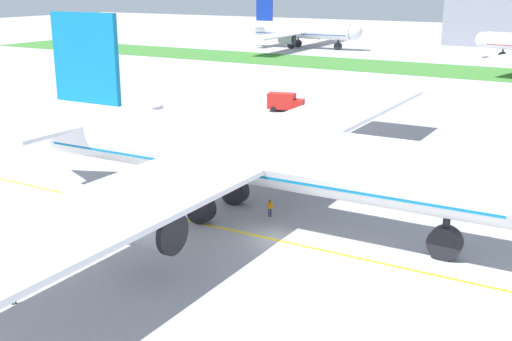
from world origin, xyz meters
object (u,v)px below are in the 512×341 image
airliner_foreground (244,154)px  service_truck_fuel_bowser (285,102)px  ground_crew_wingwalker_port (13,290)px  ground_crew_marshaller_front (270,207)px  parked_airliner_far_left (301,31)px

airliner_foreground → service_truck_fuel_bowser: bearing=113.8°
airliner_foreground → ground_crew_wingwalker_port: (-4.63, -21.52, -4.94)m
ground_crew_wingwalker_port → airliner_foreground: bearing=77.8°
ground_crew_marshaller_front → parked_airliner_far_left: (-66.63, 138.82, 4.55)m
airliner_foreground → ground_crew_marshaller_front: size_ratio=54.73×
airliner_foreground → ground_crew_wingwalker_port: bearing=-102.2°
ground_crew_wingwalker_port → ground_crew_marshaller_front: size_ratio=1.08×
airliner_foreground → ground_crew_marshaller_front: 5.52m
ground_crew_wingwalker_port → parked_airliner_far_left: 172.69m
ground_crew_wingwalker_port → parked_airliner_far_left: bearing=110.4°
airliner_foreground → ground_crew_wingwalker_port: 22.56m
airliner_foreground → service_truck_fuel_bowser: airliner_foreground is taller
ground_crew_wingwalker_port → service_truck_fuel_bowser: (-15.58, 67.28, 0.55)m
airliner_foreground → ground_crew_marshaller_front: (1.79, 1.45, -5.02)m
airliner_foreground → ground_crew_wingwalker_port: airliner_foreground is taller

